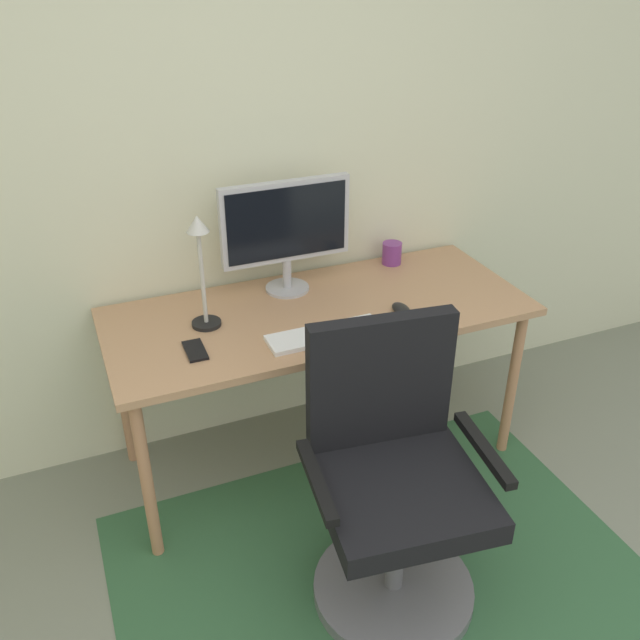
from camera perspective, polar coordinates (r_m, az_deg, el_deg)
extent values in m
cube|color=beige|center=(2.72, -11.41, 13.88)|extent=(6.00, 0.10, 2.60)
cube|color=#315D39|center=(2.63, 5.03, -20.27)|extent=(1.84, 1.32, 0.01)
cube|color=tan|center=(2.67, -0.07, 0.69)|extent=(1.66, 0.69, 0.03)
cylinder|color=tan|center=(2.51, -14.34, -12.94)|extent=(0.04, 0.04, 0.70)
cylinder|color=tan|center=(3.01, 15.82, -5.19)|extent=(0.04, 0.04, 0.70)
cylinder|color=tan|center=(2.96, -16.24, -5.89)|extent=(0.04, 0.04, 0.70)
cylinder|color=tan|center=(3.39, 10.16, -0.23)|extent=(0.04, 0.04, 0.70)
cylinder|color=#B2B2B7|center=(2.81, -2.76, 2.69)|extent=(0.18, 0.18, 0.01)
cylinder|color=#B2B2B7|center=(2.78, -2.79, 3.94)|extent=(0.04, 0.04, 0.12)
cube|color=#B7B7BC|center=(2.69, -2.91, 8.26)|extent=(0.53, 0.04, 0.33)
cube|color=black|center=(2.68, -2.76, 8.12)|extent=(0.49, 0.00, 0.29)
cube|color=white|center=(2.47, 0.43, -1.20)|extent=(0.43, 0.13, 0.02)
ellipsoid|color=black|center=(2.64, 6.83, 0.91)|extent=(0.06, 0.10, 0.03)
cylinder|color=#7A3584|center=(3.04, 6.04, 5.60)|extent=(0.09, 0.09, 0.10)
cube|color=black|center=(2.43, -10.44, -2.52)|extent=(0.07, 0.14, 0.01)
cylinder|color=black|center=(2.58, -9.50, -0.27)|extent=(0.11, 0.11, 0.01)
cylinder|color=beige|center=(2.50, -9.85, 3.47)|extent=(0.02, 0.02, 0.36)
cone|color=beige|center=(2.41, -10.27, 7.96)|extent=(0.08, 0.08, 0.06)
cylinder|color=slate|center=(2.56, 6.14, -21.49)|extent=(0.55, 0.55, 0.05)
cylinder|color=slate|center=(2.39, 6.44, -18.15)|extent=(0.06, 0.06, 0.39)
cube|color=black|center=(2.22, 6.78, -14.04)|extent=(0.57, 0.57, 0.08)
cube|color=black|center=(2.21, 5.08, -5.08)|extent=(0.49, 0.12, 0.46)
cube|color=black|center=(2.08, -0.30, -13.32)|extent=(0.08, 0.36, 0.03)
cube|color=black|center=(2.25, 13.59, -10.45)|extent=(0.08, 0.36, 0.03)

